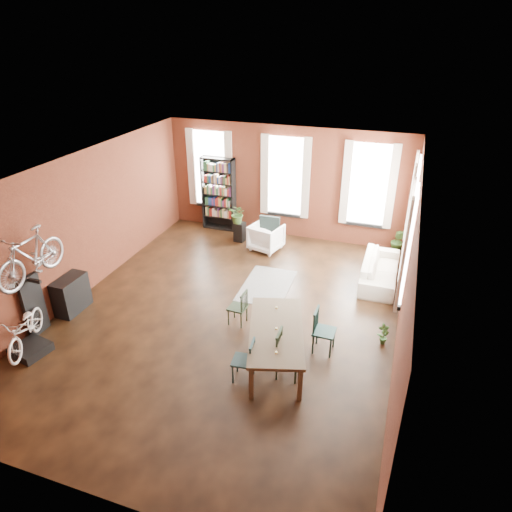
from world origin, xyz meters
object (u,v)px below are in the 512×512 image
at_px(dining_chair_d, 324,331).
at_px(white_armchair, 266,236).
at_px(bicycle_floor, 21,313).
at_px(dining_chair_a, 243,360).
at_px(bike_trainer, 31,349).
at_px(dining_table, 276,345).
at_px(console_table, 71,294).
at_px(plant_stand, 240,232).
at_px(bookshelf, 219,194).
at_px(dining_chair_b, 238,307).
at_px(dining_chair_c, 289,355).
at_px(cream_sofa, 381,266).

height_order(dining_chair_d, white_armchair, dining_chair_d).
bearing_deg(bicycle_floor, dining_chair_a, -12.29).
bearing_deg(bike_trainer, dining_table, 16.25).
distance_m(dining_chair_a, console_table, 4.37).
distance_m(white_armchair, bicycle_floor, 6.44).
relative_size(dining_chair_d, plant_stand, 1.58).
height_order(dining_table, plant_stand, dining_table).
bearing_deg(white_armchair, bicycle_floor, 77.62).
height_order(dining_chair_a, bookshelf, bookshelf).
relative_size(dining_chair_b, white_armchair, 0.95).
height_order(dining_chair_d, bookshelf, bookshelf).
distance_m(dining_chair_b, bicycle_floor, 4.08).
xyz_separation_m(dining_table, dining_chair_b, (-1.11, 0.91, 0.03)).
distance_m(dining_chair_c, plant_stand, 5.76).
relative_size(cream_sofa, console_table, 2.60).
bearing_deg(plant_stand, dining_chair_a, -68.61).
distance_m(dining_chair_b, bike_trainer, 4.06).
bearing_deg(dining_chair_c, bicycle_floor, 100.09).
xyz_separation_m(bookshelf, console_table, (-1.28, -5.20, -0.70)).
bearing_deg(bicycle_floor, plant_stand, 50.30).
bearing_deg(dining_chair_d, dining_table, 128.37).
bearing_deg(bicycle_floor, white_armchair, 42.01).
bearing_deg(console_table, dining_chair_c, -5.52).
xyz_separation_m(dining_table, dining_chair_c, (0.32, -0.30, 0.10)).
bearing_deg(bike_trainer, bookshelf, 80.83).
height_order(white_armchair, bike_trainer, white_armchair).
xyz_separation_m(plant_stand, bicycle_floor, (-2.00, -6.02, 0.63)).
relative_size(dining_chair_c, console_table, 1.14).
xyz_separation_m(dining_chair_a, cream_sofa, (1.94, 4.33, -0.00)).
height_order(dining_table, bookshelf, bookshelf).
bearing_deg(bookshelf, console_table, -103.83).
relative_size(dining_chair_c, bicycle_floor, 0.62).
bearing_deg(bookshelf, dining_chair_c, -56.69).
distance_m(dining_chair_a, dining_chair_c, 0.80).
height_order(dining_chair_b, dining_chair_d, dining_chair_d).
xyz_separation_m(dining_chair_a, bike_trainer, (-4.09, -0.67, -0.32)).
bearing_deg(console_table, dining_chair_a, -10.94).
relative_size(dining_table, plant_stand, 3.72).
relative_size(plant_stand, bicycle_floor, 0.39).
xyz_separation_m(dining_chair_a, dining_chair_d, (1.18, 1.24, 0.04)).
distance_m(dining_chair_d, white_armchair, 4.54).
distance_m(dining_table, plant_stand, 5.34).
distance_m(cream_sofa, console_table, 7.15).
bearing_deg(cream_sofa, dining_chair_a, 155.86).
relative_size(white_armchair, bicycle_floor, 0.55).
relative_size(bookshelf, bicycle_floor, 1.50).
bearing_deg(console_table, white_armchair, 54.18).
bearing_deg(dining_chair_d, dining_chair_b, 81.56).
distance_m(dining_chair_a, cream_sofa, 4.74).
xyz_separation_m(bike_trainer, console_table, (-0.20, 1.49, 0.31)).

